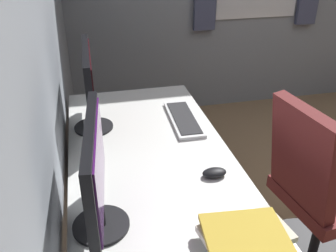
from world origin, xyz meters
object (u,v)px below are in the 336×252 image
object	(u,v)px
office_chair	(315,200)
keyboard_main	(184,119)
drawer_pedestal	(143,200)
monitor_primary	(96,172)
book_stack_near	(247,238)
mouse_main	(214,173)
monitor_secondary	(90,84)

from	to	relation	value
office_chair	keyboard_main	bearing A→B (deg)	49.64
drawer_pedestal	office_chair	size ratio (longest dim) A/B	0.72
monitor_primary	book_stack_near	xyz separation A→B (m)	(-0.20, -0.46, -0.20)
keyboard_main	office_chair	world-z (taller)	office_chair
mouse_main	office_chair	world-z (taller)	office_chair
mouse_main	book_stack_near	distance (m)	0.39
keyboard_main	book_stack_near	size ratio (longest dim) A/B	1.37
monitor_secondary	office_chair	xyz separation A→B (m)	(-0.50, -1.04, -0.52)
drawer_pedestal	mouse_main	bearing A→B (deg)	-144.70
monitor_primary	monitor_secondary	size ratio (longest dim) A/B	0.93
monitor_secondary	office_chair	world-z (taller)	monitor_secondary
drawer_pedestal	keyboard_main	xyz separation A→B (m)	(0.15, -0.26, 0.39)
drawer_pedestal	book_stack_near	world-z (taller)	book_stack_near
drawer_pedestal	book_stack_near	distance (m)	0.89
monitor_secondary	keyboard_main	world-z (taller)	monitor_secondary
monitor_secondary	book_stack_near	size ratio (longest dim) A/B	1.76
drawer_pedestal	monitor_primary	world-z (taller)	monitor_primary
monitor_secondary	monitor_primary	bearing A→B (deg)	179.02
drawer_pedestal	monitor_secondary	xyz separation A→B (m)	(0.18, 0.21, 0.63)
monitor_primary	keyboard_main	size ratio (longest dim) A/B	1.20
monitor_primary	book_stack_near	bearing A→B (deg)	-113.82
drawer_pedestal	office_chair	bearing A→B (deg)	-111.57
drawer_pedestal	office_chair	world-z (taller)	office_chair
drawer_pedestal	keyboard_main	distance (m)	0.50
office_chair	drawer_pedestal	bearing A→B (deg)	68.43
book_stack_near	office_chair	xyz separation A→B (m)	(0.43, -0.59, -0.31)
monitor_secondary	mouse_main	bearing A→B (deg)	-138.94
monitor_primary	monitor_secondary	bearing A→B (deg)	-0.98
drawer_pedestal	book_stack_near	bearing A→B (deg)	-163.05
mouse_main	office_chair	distance (m)	0.64
keyboard_main	office_chair	bearing A→B (deg)	-130.36
book_stack_near	keyboard_main	bearing A→B (deg)	-2.18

